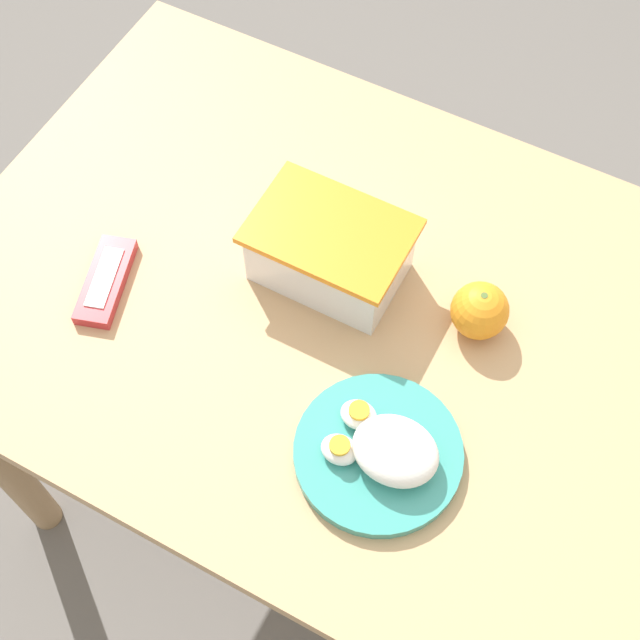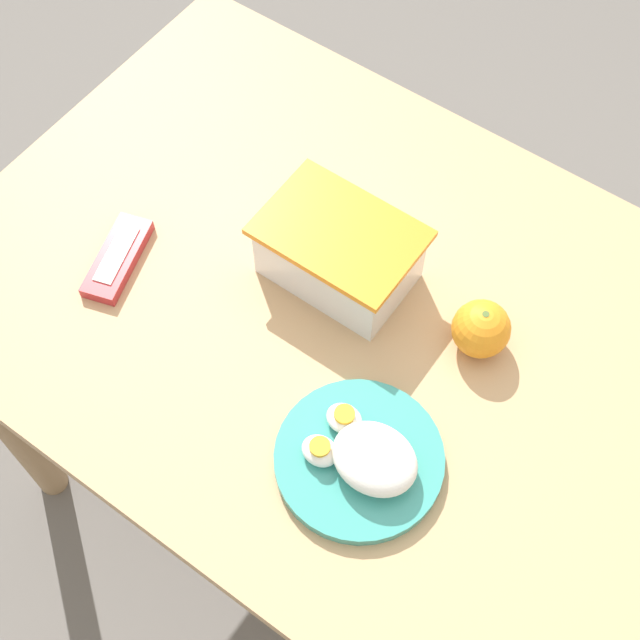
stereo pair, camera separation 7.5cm
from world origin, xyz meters
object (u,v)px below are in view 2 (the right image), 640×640
(orange_fruit, at_px, (481,329))
(rice_plate, at_px, (362,457))
(candy_bar, at_px, (118,258))
(food_container, at_px, (339,255))

(orange_fruit, distance_m, rice_plate, 0.23)
(candy_bar, bearing_deg, food_container, 32.00)
(candy_bar, bearing_deg, orange_fruit, 20.74)
(rice_plate, height_order, candy_bar, rice_plate)
(orange_fruit, distance_m, candy_bar, 0.51)
(food_container, relative_size, rice_plate, 0.99)
(orange_fruit, relative_size, candy_bar, 0.53)
(food_container, distance_m, orange_fruit, 0.21)
(orange_fruit, height_order, candy_bar, orange_fruit)
(rice_plate, bearing_deg, orange_fruit, 82.70)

